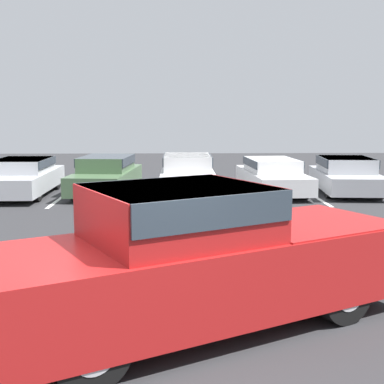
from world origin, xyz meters
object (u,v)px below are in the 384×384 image
at_px(parked_sedan_a, 22,176).
at_px(parked_sedan_d, 272,175).
at_px(parked_sedan_b, 106,174).
at_px(pickup_truck, 199,258).
at_px(parked_sedan_e, 346,174).
at_px(parked_sedan_c, 187,173).

xyz_separation_m(parked_sedan_a, parked_sedan_d, (8.35, 0.27, -0.03)).
bearing_deg(parked_sedan_b, pickup_truck, 18.35).
bearing_deg(pickup_truck, parked_sedan_a, 87.50).
relative_size(pickup_truck, parked_sedan_e, 1.35).
relative_size(parked_sedan_c, parked_sedan_e, 1.05).
height_order(parked_sedan_a, parked_sedan_c, parked_sedan_c).
height_order(parked_sedan_a, parked_sedan_e, parked_sedan_e).
height_order(parked_sedan_c, parked_sedan_e, parked_sedan_c).
bearing_deg(parked_sedan_a, parked_sedan_d, 91.69).
distance_m(parked_sedan_b, parked_sedan_c, 2.74).
height_order(pickup_truck, parked_sedan_c, pickup_truck).
height_order(parked_sedan_c, parked_sedan_d, parked_sedan_c).
xyz_separation_m(parked_sedan_a, parked_sedan_c, (5.46, 0.10, 0.04)).
relative_size(parked_sedan_a, parked_sedan_b, 0.99).
xyz_separation_m(parked_sedan_b, parked_sedan_d, (5.62, -0.02, -0.05)).
bearing_deg(parked_sedan_d, parked_sedan_b, -93.66).
bearing_deg(parked_sedan_a, parked_sedan_b, 95.93).
xyz_separation_m(pickup_truck, parked_sedan_b, (-2.65, 11.47, -0.24)).
height_order(pickup_truck, parked_sedan_a, pickup_truck).
relative_size(parked_sedan_b, parked_sedan_e, 1.06).
relative_size(pickup_truck, parked_sedan_d, 1.27).
height_order(parked_sedan_b, parked_sedan_c, parked_sedan_c).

